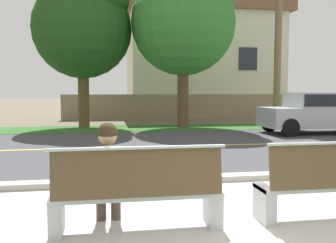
{
  "coord_description": "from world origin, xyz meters",
  "views": [
    {
      "loc": [
        -1.56,
        -3.9,
        1.6
      ],
      "look_at": [
        -0.37,
        3.26,
        1.0
      ],
      "focal_mm": 39.7,
      "sensor_mm": 36.0,
      "label": 1
    }
  ],
  "objects": [
    {
      "name": "house_across_street",
      "position": [
        4.53,
        20.03,
        3.48
      ],
      "size": [
        9.94,
        6.91,
        6.88
      ],
      "color": "beige",
      "rests_on": "ground_plane"
    },
    {
      "name": "street_asphalt",
      "position": [
        0.0,
        6.5,
        0.0
      ],
      "size": [
        52.0,
        8.0,
        0.01
      ],
      "primitive_type": "cube",
      "color": "#424247",
      "rests_on": "ground_plane"
    },
    {
      "name": "far_verge_grass",
      "position": [
        0.0,
        11.8,
        0.01
      ],
      "size": [
        48.0,
        2.8,
        0.02
      ],
      "primitive_type": "cube",
      "color": "#2D6026",
      "rests_on": "ground_plane"
    },
    {
      "name": "garden_wall",
      "position": [
        2.52,
        16.84,
        0.7
      ],
      "size": [
        13.0,
        0.36,
        1.4
      ],
      "primitive_type": "cube",
      "color": "gray",
      "rests_on": "ground_plane"
    },
    {
      "name": "seated_person_olive",
      "position": [
        -1.55,
        0.37,
        0.68
      ],
      "size": [
        0.52,
        0.68,
        1.25
      ],
      "color": "#47382D",
      "rests_on": "ground_plane"
    },
    {
      "name": "sidewalk_pavement",
      "position": [
        0.0,
        0.4,
        0.01
      ],
      "size": [
        44.0,
        3.6,
        0.01
      ],
      "primitive_type": "cube",
      "color": "#B7B2A8",
      "rests_on": "ground_plane"
    },
    {
      "name": "curb_edge",
      "position": [
        0.0,
        2.35,
        0.06
      ],
      "size": [
        44.0,
        0.3,
        0.11
      ],
      "primitive_type": "cube",
      "color": "#ADA89E",
      "rests_on": "ground_plane"
    },
    {
      "name": "bench_right",
      "position": [
        1.22,
        0.19,
        0.46
      ],
      "size": [
        1.93,
        0.48,
        1.01
      ],
      "color": "silver",
      "rests_on": "ground_plane"
    },
    {
      "name": "shade_tree_centre",
      "position": [
        1.92,
        12.05,
        4.85
      ],
      "size": [
        4.53,
        4.53,
        7.47
      ],
      "color": "brown",
      "rests_on": "ground_plane"
    },
    {
      "name": "bench_left",
      "position": [
        -1.22,
        0.19,
        0.46
      ],
      "size": [
        1.93,
        0.48,
        1.01
      ],
      "color": "silver",
      "rests_on": "ground_plane"
    },
    {
      "name": "ground_plane",
      "position": [
        0.0,
        8.0,
        0.0
      ],
      "size": [
        140.0,
        140.0,
        0.0
      ],
      "primitive_type": "plane",
      "color": "#665B4C"
    },
    {
      "name": "road_centre_line",
      "position": [
        0.0,
        6.5,
        0.01
      ],
      "size": [
        48.0,
        0.14,
        0.01
      ],
      "primitive_type": "cube",
      "color": "#E0CC4C",
      "rests_on": "ground_plane"
    },
    {
      "name": "shade_tree_left",
      "position": [
        -2.4,
        12.69,
        4.57
      ],
      "size": [
        4.26,
        4.26,
        7.03
      ],
      "color": "brown",
      "rests_on": "ground_plane"
    },
    {
      "name": "car_silver_near",
      "position": [
        6.34,
        8.9,
        0.85
      ],
      "size": [
        4.3,
        1.86,
        1.54
      ],
      "color": "#B2B5BC",
      "rests_on": "ground_plane"
    }
  ]
}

